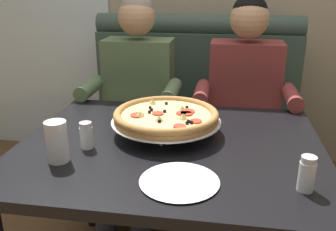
# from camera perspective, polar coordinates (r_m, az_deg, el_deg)

# --- Properties ---
(booth_bench) EXTENTS (1.38, 0.78, 1.13)m
(booth_bench) POSITION_cam_1_polar(r_m,az_deg,el_deg) (2.45, 3.73, -2.43)
(booth_bench) COLOR #384C42
(booth_bench) RESTS_ON ground_plane
(dining_table) EXTENTS (1.18, 0.96, 0.74)m
(dining_table) POSITION_cam_1_polar(r_m,az_deg,el_deg) (1.48, 0.34, -7.34)
(dining_table) COLOR black
(dining_table) RESTS_ON ground_plane
(diner_left) EXTENTS (0.54, 0.64, 1.27)m
(diner_left) POSITION_cam_1_polar(r_m,az_deg,el_deg) (2.14, -5.10, 3.07)
(diner_left) COLOR #2D3342
(diner_left) RESTS_ON ground_plane
(diner_right) EXTENTS (0.54, 0.64, 1.27)m
(diner_right) POSITION_cam_1_polar(r_m,az_deg,el_deg) (2.09, 11.74, 2.23)
(diner_right) COLOR #2D3342
(diner_right) RESTS_ON ground_plane
(pizza) EXTENTS (0.45, 0.45, 0.11)m
(pizza) POSITION_cam_1_polar(r_m,az_deg,el_deg) (1.51, -0.30, -0.12)
(pizza) COLOR silver
(pizza) RESTS_ON dining_table
(shaker_parmesan) EXTENTS (0.05, 0.05, 0.10)m
(shaker_parmesan) POSITION_cam_1_polar(r_m,az_deg,el_deg) (1.42, -12.53, -3.30)
(shaker_parmesan) COLOR white
(shaker_parmesan) RESTS_ON dining_table
(shaker_pepper_flakes) EXTENTS (0.05, 0.05, 0.11)m
(shaker_pepper_flakes) POSITION_cam_1_polar(r_m,az_deg,el_deg) (1.19, 20.71, -8.78)
(shaker_pepper_flakes) COLOR white
(shaker_pepper_flakes) RESTS_ON dining_table
(plate_near_left) EXTENTS (0.26, 0.26, 0.02)m
(plate_near_left) POSITION_cam_1_polar(r_m,az_deg,el_deg) (1.17, 1.78, -9.92)
(plate_near_left) COLOR white
(plate_near_left) RESTS_ON dining_table
(drinking_glass) EXTENTS (0.08, 0.08, 0.15)m
(drinking_glass) POSITION_cam_1_polar(r_m,az_deg,el_deg) (1.34, -16.81, -4.21)
(drinking_glass) COLOR silver
(drinking_glass) RESTS_ON dining_table
(patio_chair) EXTENTS (0.42, 0.41, 0.86)m
(patio_chair) POSITION_cam_1_polar(r_m,az_deg,el_deg) (3.63, -10.61, 6.87)
(patio_chair) COLOR black
(patio_chair) RESTS_ON ground_plane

